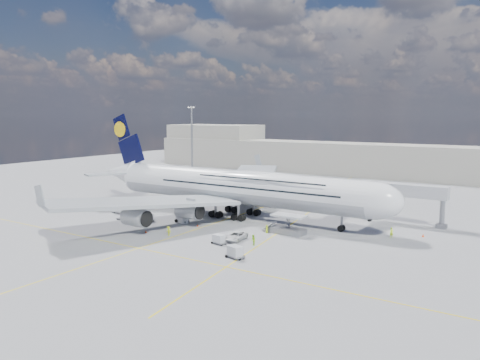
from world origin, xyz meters
The scene contains 31 objects.
ground centered at (0.00, 0.00, 0.00)m, with size 300.00×300.00×0.00m, color gray.
taxi_line_main centered at (0.00, 0.00, 0.01)m, with size 0.25×220.00×0.01m, color yellow.
taxi_line_cross centered at (0.00, -20.00, 0.01)m, with size 120.00×0.25×0.01m, color yellow.
taxi_line_diag centered at (14.00, 10.00, 0.01)m, with size 0.25×100.00×0.01m, color yellow.
airliner centered at (0.26, 10.00, 6.87)m, with size 77.26×79.15×23.71m.
jet_bridge centered at (29.81, 20.94, 6.85)m, with size 18.80×12.10×8.50m.
cargo_loader centered at (16.82, 2.89, 1.25)m, with size 8.53×3.20×3.67m.
light_mast centered at (-40.00, 45.00, 13.21)m, with size 3.00×0.70×25.50m.
terminal centered at (0.00, 95.00, 6.00)m, with size 180.00×16.00×12.00m, color #B2AD9E.
hangar centered at (-70.00, 100.00, 9.00)m, with size 40.00×22.00×18.00m, color #B2AD9E.
dolly_row_a centered at (-25.12, -1.43, 0.96)m, with size 3.20×2.56×1.79m.
dolly_row_b centered at (-18.70, -5.97, 0.31)m, with size 2.92×1.87×0.40m.
dolly_row_c centered at (-13.14, -4.04, 0.91)m, with size 2.84×1.79×1.69m.
dolly_back centered at (-24.26, -1.77, 0.91)m, with size 2.79×1.67×1.69m.
dolly_nose_far centered at (16.92, -15.66, 1.07)m, with size 3.51×2.57×1.99m.
dolly_nose_near centered at (10.00, -10.40, 0.91)m, with size 2.87×1.85×1.69m.
baggage_tug centered at (-6.17, -1.08, 0.85)m, with size 3.38×2.48×1.92m.
catering_truck_inner centered at (-12.23, 22.30, 1.77)m, with size 6.77×4.38×3.75m.
catering_truck_outer centered at (-13.53, 42.72, 2.09)m, with size 7.86×3.86×4.51m.
service_van centered at (11.23, -6.72, 0.76)m, with size 2.54×5.50×1.53m, color silver.
crew_nose centered at (34.52, 10.52, 0.97)m, with size 0.71×0.46×1.94m, color #C6F419.
crew_loader centered at (15.66, -8.00, 0.98)m, with size 0.95×0.74×1.96m, color #A4F019.
crew_wing centered at (-13.78, -4.09, 0.75)m, with size 0.88×0.36×1.49m, color #EDFD1A.
crew_van centered at (13.23, 1.10, 0.78)m, with size 0.77×0.50×1.57m, color #B8DE17.
crew_tug centered at (-1.35, -10.78, 0.88)m, with size 1.14×0.65×1.76m, color #E9FF1A.
cone_nose centered at (39.39, 14.26, 0.29)m, with size 0.47×0.47×0.60m.
cone_wing_left_inner centered at (-4.91, 26.80, 0.24)m, with size 0.39×0.39×0.50m.
cone_wing_left_outer centered at (-17.13, 27.08, 0.24)m, with size 0.39×0.39×0.50m.
cone_wing_right_inner centered at (-1.25, -2.05, 0.23)m, with size 0.38×0.38×0.48m.
cone_wing_right_outer centered at (-6.49, -11.54, 0.24)m, with size 0.39×0.39×0.49m.
cone_tail centered at (-28.32, 15.72, 0.29)m, with size 0.47×0.47×0.60m.
Camera 1 is at (56.60, -75.85, 22.73)m, focal length 35.00 mm.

